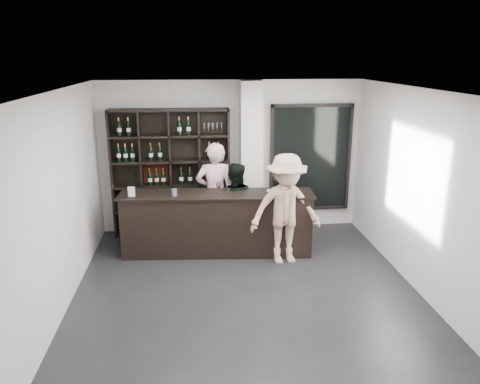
{
  "coord_description": "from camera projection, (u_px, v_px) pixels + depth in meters",
  "views": [
    {
      "loc": [
        -0.71,
        -6.06,
        3.35
      ],
      "look_at": [
        0.01,
        1.1,
        1.22
      ],
      "focal_mm": 35.0,
      "sensor_mm": 36.0,
      "label": 1
    }
  ],
  "objects": [
    {
      "name": "floor",
      "position": [
        247.0,
        294.0,
        6.8
      ],
      "size": [
        5.0,
        5.5,
        0.01
      ],
      "primitive_type": "cube",
      "color": "black",
      "rests_on": "ground"
    },
    {
      "name": "card_stand",
      "position": [
        131.0,
        192.0,
        7.72
      ],
      "size": [
        0.11,
        0.06,
        0.16
      ],
      "primitive_type": "cube",
      "rotation": [
        0.0,
        0.0,
        -0.1
      ],
      "color": "white",
      "rests_on": "tasting_counter"
    },
    {
      "name": "customer",
      "position": [
        286.0,
        209.0,
        7.61
      ],
      "size": [
        1.26,
        0.81,
        1.84
      ],
      "primitive_type": "imported",
      "rotation": [
        0.0,
        0.0,
        0.11
      ],
      "color": "#A2826D",
      "rests_on": "floor"
    },
    {
      "name": "structural_column",
      "position": [
        251.0,
        159.0,
        8.78
      ],
      "size": [
        0.4,
        0.4,
        2.9
      ],
      "primitive_type": "cube",
      "color": "silver",
      "rests_on": "floor"
    },
    {
      "name": "spit_cup",
      "position": [
        174.0,
        193.0,
        7.75
      ],
      "size": [
        0.1,
        0.1,
        0.12
      ],
      "primitive_type": "cylinder",
      "rotation": [
        0.0,
        0.0,
        0.13
      ],
      "color": "#A5B7CC",
      "rests_on": "tasting_counter"
    },
    {
      "name": "taster_pink",
      "position": [
        215.0,
        194.0,
        8.38
      ],
      "size": [
        0.7,
        0.47,
        1.88
      ],
      "primitive_type": "imported",
      "rotation": [
        0.0,
        0.0,
        3.17
      ],
      "color": "#D4A3AE",
      "rests_on": "floor"
    },
    {
      "name": "tasting_counter",
      "position": [
        217.0,
        223.0,
        8.07
      ],
      "size": [
        3.3,
        0.68,
        1.09
      ],
      "rotation": [
        0.0,
        0.0,
        -0.07
      ],
      "color": "black",
      "rests_on": "floor"
    },
    {
      "name": "wine_glass",
      "position": [
        219.0,
        187.0,
        7.92
      ],
      "size": [
        0.11,
        0.11,
        0.21
      ],
      "primitive_type": null,
      "rotation": [
        0.0,
        0.0,
        -0.23
      ],
      "color": "white",
      "rests_on": "tasting_counter"
    },
    {
      "name": "napkin_stack",
      "position": [
        270.0,
        191.0,
        8.04
      ],
      "size": [
        0.13,
        0.13,
        0.02
      ],
      "primitive_type": "cube",
      "rotation": [
        0.0,
        0.0,
        -0.29
      ],
      "color": "white",
      "rests_on": "tasting_counter"
    },
    {
      "name": "wine_shelf",
      "position": [
        171.0,
        173.0,
        8.8
      ],
      "size": [
        2.2,
        0.35,
        2.4
      ],
      "primitive_type": null,
      "color": "black",
      "rests_on": "floor"
    },
    {
      "name": "taster_black",
      "position": [
        235.0,
        205.0,
        8.35
      ],
      "size": [
        0.85,
        0.73,
        1.53
      ],
      "primitive_type": "imported",
      "rotation": [
        0.0,
        0.0,
        2.92
      ],
      "color": "black",
      "rests_on": "floor"
    },
    {
      "name": "glass_panel",
      "position": [
        310.0,
        158.0,
        9.12
      ],
      "size": [
        1.6,
        0.08,
        2.1
      ],
      "color": "black",
      "rests_on": "floor"
    }
  ]
}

